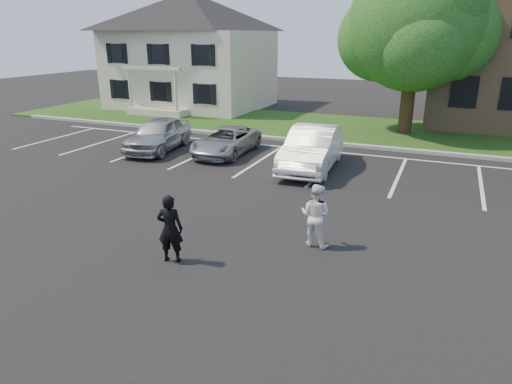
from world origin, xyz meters
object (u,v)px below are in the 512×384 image
Objects in this scene: man_white_shirt at (315,215)px; car_white_sedan at (312,148)px; man_black_suit at (170,229)px; car_silver_minivan at (226,141)px; tree at (418,27)px; car_silver_west at (158,134)px; house at (191,52)px.

man_white_shirt is 0.33× the size of car_white_sedan.
car_white_sedan is at bearing -111.41° from man_black_suit.
man_black_suit is 8.77m from car_white_sedan.
man_black_suit is at bearing -71.85° from car_silver_minivan.
car_silver_minivan is (-6.86, -7.56, -4.77)m from tree.
man_white_shirt is 11.46m from car_silver_west.
car_silver_west is 7.24m from car_white_sedan.
man_white_shirt is 0.37× the size of car_silver_west.
car_silver_minivan is 4.19m from car_white_sedan.
man_white_shirt is at bearing -51.24° from car_silver_minivan.
house is 2.38× the size of car_silver_west.
car_white_sedan reaches higher than car_silver_minivan.
man_black_suit is 10.03m from car_silver_minivan.
man_black_suit is 3.54m from man_white_shirt.
tree reaches higher than car_silver_west.
car_white_sedan is at bearing -9.25° from car_silver_west.
house reaches higher than car_silver_minivan.
house is 24.17m from man_black_suit.
man_black_suit is at bearing -60.81° from house.
tree is (15.26, -3.90, 1.52)m from house.
house is at bearing 105.53° from car_silver_west.
man_white_shirt is 6.91m from car_white_sedan.
man_white_shirt is 0.38× the size of car_silver_minivan.
house is at bearing 131.74° from car_white_sedan.
car_white_sedan is (-2.75, -8.31, -4.54)m from tree.
man_black_suit reaches higher than man_white_shirt.
tree is at bearing 46.73° from car_silver_minivan.
tree is 2.04× the size of car_silver_west.
man_black_suit is (11.70, -20.94, -3.02)m from house.
house is 6.42× the size of man_white_shirt.
house is at bearing 165.65° from tree.
house is 15.82m from tree.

